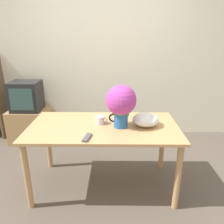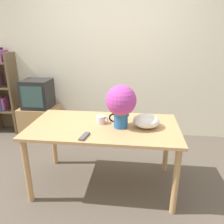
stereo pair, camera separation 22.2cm
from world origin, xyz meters
The scene contains 10 objects.
ground_plane centered at (0.00, 0.00, 0.00)m, with size 12.00×12.00×0.00m, color brown.
wall_back centered at (0.00, 1.65, 1.30)m, with size 8.00×0.05×2.60m.
table centered at (0.05, 0.16, 0.65)m, with size 1.57×0.84×0.74m.
flower_vase centered at (0.24, 0.13, 1.00)m, with size 0.31×0.31×0.44m.
coffee_mug centered at (0.02, 0.21, 0.79)m, with size 0.13×0.10×0.08m.
white_bowl centered at (0.50, 0.17, 0.81)m, with size 0.28×0.28×0.13m.
remote_control centered at (-0.08, -0.15, 0.75)m, with size 0.08×0.17×0.02m.
tv_stand centered at (-1.19, 1.27, 0.27)m, with size 0.61×0.43×0.53m.
tv_set centered at (-1.19, 1.27, 0.76)m, with size 0.43×0.39×0.45m.
bookshelf centered at (-1.93, 1.49, 0.81)m, with size 0.47×0.31×1.47m.
Camera 2 is at (0.39, -1.95, 1.65)m, focal length 35.00 mm.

